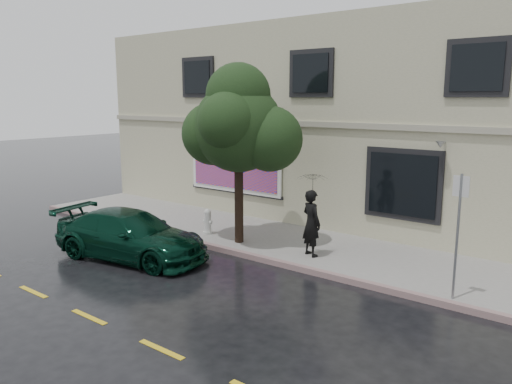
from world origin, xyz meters
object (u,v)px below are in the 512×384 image
Objects in this scene: car at (130,235)px; pedestrian at (311,223)px; street_tree at (238,128)px; fire_hydrant at (208,222)px.

pedestrian is at bearing -64.80° from car.
car is at bearing 57.58° from pedestrian.
street_tree is at bearing -42.29° from car.
street_tree is at bearing 27.12° from pedestrian.
pedestrian is at bearing 16.98° from fire_hydrant.
pedestrian is 0.39× the size of street_tree.
pedestrian is (4.10, 2.90, 0.40)m from car.
pedestrian is at bearing 4.85° from street_tree.
pedestrian reaches higher than car.
street_tree is (1.70, 2.70, 2.90)m from car.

